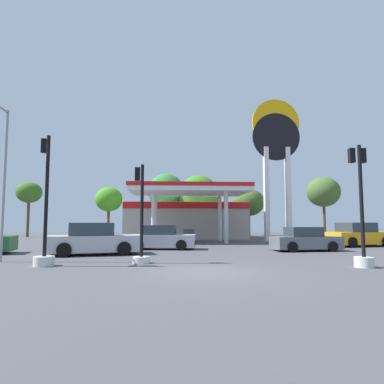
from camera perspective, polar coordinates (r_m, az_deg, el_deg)
name	(u,v)px	position (r m, az deg, el deg)	size (l,w,h in m)	color
ground_plane	(205,272)	(11.74, 2.29, -13.42)	(90.00, 90.00, 0.00)	#47474C
gas_station	(186,218)	(34.29, -1.06, -4.34)	(12.09, 13.11, 4.75)	#ADA89E
station_pole_sign	(276,149)	(31.63, 14.08, 7.04)	(4.33, 0.56, 12.87)	white
car_0	(305,240)	(21.13, 18.64, -7.71)	(4.05, 2.04, 1.41)	black
car_1	(94,240)	(18.50, -16.27, -7.83)	(4.96, 3.01, 1.66)	black
car_2	(358,235)	(26.52, 26.28, -6.62)	(4.95, 2.99, 1.65)	black
car_4	(161,238)	(21.34, -5.22, -7.81)	(4.36, 2.27, 1.50)	black
traffic_signal_0	(45,232)	(14.42, -23.66, -6.27)	(0.78, 0.78, 5.14)	silver
traffic_signal_1	(141,232)	(14.32, -8.64, -6.78)	(0.72, 0.72, 4.13)	silver
traffic_signal_2	(362,226)	(14.40, 26.82, -5.10)	(0.71, 0.71, 4.67)	silver
tree_0	(29,193)	(42.43, -25.86, -0.14)	(2.81, 2.81, 6.23)	brown
tree_1	(109,199)	(40.69, -13.91, -1.23)	(3.15, 3.15, 5.79)	brown
tree_2	(166,191)	(39.86, -4.41, 0.09)	(4.23, 4.23, 7.40)	brown
tree_3	(199,197)	(39.29, 1.12, -0.79)	(4.78, 4.78, 7.15)	brown
tree_4	(249,202)	(41.81, 9.59, -1.75)	(3.79, 3.79, 5.75)	brown
tree_5	(323,192)	(43.02, 21.36, -0.01)	(3.86, 3.86, 7.04)	brown
corner_streetlamp	(2,168)	(16.65, -29.42, 3.56)	(0.24, 1.48, 6.64)	gray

